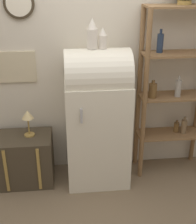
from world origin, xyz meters
The scene contains 8 objects.
ground_plane centered at (0.00, 0.00, 0.00)m, with size 12.00×12.00×0.00m, color #7A664C.
wall_back centered at (-0.01, 0.57, 1.35)m, with size 7.00×0.09×2.70m.
refrigerator centered at (0.00, 0.27, 0.76)m, with size 0.65×0.59×1.47m.
suitcase_trunk centered at (-0.80, 0.30, 0.27)m, with size 0.61×0.44×0.55m.
shelf_unit centered at (0.83, 0.37, 1.03)m, with size 0.76×0.32×1.85m.
vase_left centered at (-0.05, 0.28, 1.61)m, with size 0.10×0.10×0.29m.
vase_center centered at (0.05, 0.28, 1.56)m, with size 0.08×0.08×0.20m.
desk_lamp centered at (-0.72, 0.32, 0.76)m, with size 0.12×0.12×0.29m.
Camera 1 is at (-0.30, -2.66, 2.15)m, focal length 50.00 mm.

